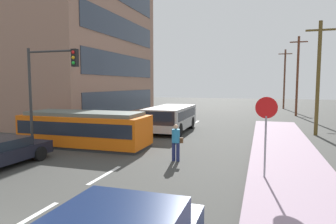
# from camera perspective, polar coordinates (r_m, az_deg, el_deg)

# --- Properties ---
(ground_plane) EXTENTS (120.00, 120.00, 0.00)m
(ground_plane) POSITION_cam_1_polar(r_m,az_deg,el_deg) (15.28, -4.55, -7.73)
(ground_plane) COLOR #3B3C38
(sidewalk_curb_right) EXTENTS (3.20, 36.00, 0.14)m
(sidewalk_curb_right) POSITION_cam_1_polar(r_m,az_deg,el_deg) (10.41, 23.77, -14.10)
(sidewalk_curb_right) COLOR gray
(sidewalk_curb_right) RESTS_ON ground
(lane_stripe_1) EXTENTS (0.16, 2.40, 0.01)m
(lane_stripe_1) POSITION_cam_1_polar(r_m,az_deg,el_deg) (8.78, -25.77, -18.37)
(lane_stripe_1) COLOR silver
(lane_stripe_1) RESTS_ON ground
(lane_stripe_2) EXTENTS (0.16, 2.40, 0.01)m
(lane_stripe_2) POSITION_cam_1_polar(r_m,az_deg,el_deg) (11.80, -12.05, -11.78)
(lane_stripe_2) COLOR silver
(lane_stripe_2) RESTS_ON ground
(lane_stripe_3) EXTENTS (0.16, 2.40, 0.01)m
(lane_stripe_3) POSITION_cam_1_polar(r_m,az_deg,el_deg) (21.19, 1.96, -4.01)
(lane_stripe_3) COLOR silver
(lane_stripe_3) RESTS_ON ground
(lane_stripe_4) EXTENTS (0.16, 2.40, 0.01)m
(lane_stripe_4) POSITION_cam_1_polar(r_m,az_deg,el_deg) (26.95, 5.40, -2.01)
(lane_stripe_4) COLOR silver
(lane_stripe_4) RESTS_ON ground
(corner_building) EXTENTS (14.62, 15.42, 12.80)m
(corner_building) POSITION_cam_1_polar(r_m,az_deg,el_deg) (30.94, -21.03, 10.48)
(corner_building) COLOR #906B59
(corner_building) RESTS_ON ground
(streetcar_tram) EXTENTS (7.17, 2.57, 1.95)m
(streetcar_tram) POSITION_cam_1_polar(r_m,az_deg,el_deg) (17.12, -15.73, -3.07)
(streetcar_tram) COLOR #E65E0E
(streetcar_tram) RESTS_ON ground
(city_bus) EXTENTS (2.61, 6.00, 1.82)m
(city_bus) POSITION_cam_1_polar(r_m,az_deg,el_deg) (21.66, 0.53, -1.01)
(city_bus) COLOR #AAAAA9
(city_bus) RESTS_ON ground
(pedestrian_crossing) EXTENTS (0.50, 0.36, 1.67)m
(pedestrian_crossing) POSITION_cam_1_polar(r_m,az_deg,el_deg) (13.34, 1.55, -5.50)
(pedestrian_crossing) COLOR navy
(pedestrian_crossing) RESTS_ON ground
(parked_sedan_far) EXTENTS (2.13, 4.47, 1.19)m
(parked_sedan_far) POSITION_cam_1_polar(r_m,az_deg,el_deg) (21.26, -13.13, -2.42)
(parked_sedan_far) COLOR silver
(parked_sedan_far) RESTS_ON ground
(stop_sign) EXTENTS (0.76, 0.07, 2.88)m
(stop_sign) POSITION_cam_1_polar(r_m,az_deg,el_deg) (11.01, 18.38, -1.50)
(stop_sign) COLOR gray
(stop_sign) RESTS_ON sidewalk_curb_right
(traffic_light_mast) EXTENTS (2.92, 0.33, 5.26)m
(traffic_light_mast) POSITION_cam_1_polar(r_m,az_deg,el_deg) (15.88, -22.14, 5.78)
(traffic_light_mast) COLOR #333333
(traffic_light_mast) RESTS_ON ground
(utility_pole_mid) EXTENTS (1.80, 0.24, 7.62)m
(utility_pole_mid) POSITION_cam_1_polar(r_m,az_deg,el_deg) (22.26, 26.98, 6.16)
(utility_pole_mid) COLOR brown
(utility_pole_mid) RESTS_ON ground
(utility_pole_far) EXTENTS (1.80, 0.24, 8.57)m
(utility_pole_far) POSITION_cam_1_polar(r_m,az_deg,el_deg) (35.11, 23.68, 6.58)
(utility_pole_far) COLOR brown
(utility_pole_far) RESTS_ON ground
(utility_pole_distant) EXTENTS (1.80, 0.24, 8.27)m
(utility_pole_distant) POSITION_cam_1_polar(r_m,az_deg,el_deg) (44.84, 21.54, 6.11)
(utility_pole_distant) COLOR brown
(utility_pole_distant) RESTS_ON ground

